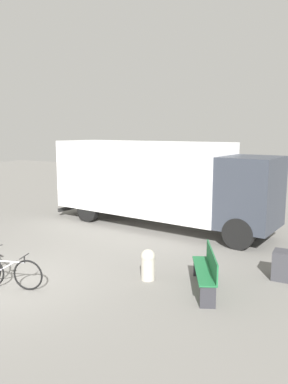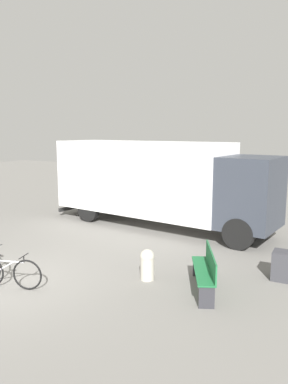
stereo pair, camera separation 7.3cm
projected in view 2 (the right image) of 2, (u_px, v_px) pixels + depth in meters
name	position (u px, v px, depth m)	size (l,w,h in m)	color
ground_plane	(6.00, 284.00, 9.31)	(60.00, 60.00, 0.00)	slate
delivery_truck	(157.00, 180.00, 14.73)	(9.42, 3.45, 3.36)	white
park_bench	(206.00, 269.00, 8.84)	(1.15, 1.92, 0.98)	#1E6638
bicycle_middle	(8.00, 272.00, 9.03)	(1.69, 0.60, 0.85)	black
bollard_near_bench	(147.00, 263.00, 9.55)	(0.38, 0.38, 0.80)	#B2AD9E
utility_box	(285.00, 266.00, 9.52)	(0.64, 0.53, 0.75)	#38383D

